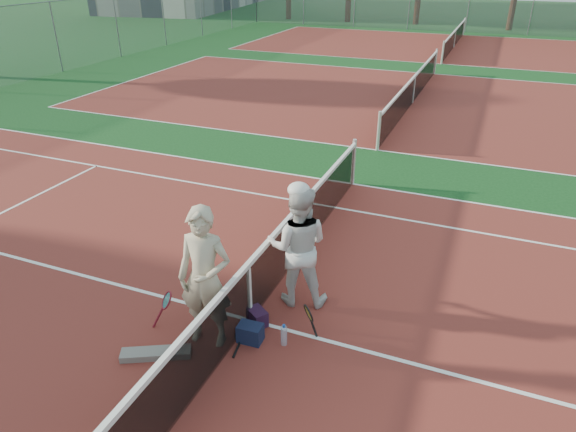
{
  "coord_description": "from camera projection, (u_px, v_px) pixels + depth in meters",
  "views": [
    {
      "loc": [
        2.81,
        -5.41,
        4.85
      ],
      "look_at": [
        0.0,
        1.47,
        1.05
      ],
      "focal_mm": 32.0,
      "sensor_mm": 36.0,
      "label": 1
    }
  ],
  "objects": [
    {
      "name": "sports_bag_purple",
      "position": [
        257.0,
        317.0,
        7.49
      ],
      "size": [
        0.37,
        0.34,
        0.25
      ],
      "primitive_type": "cube",
      "rotation": [
        0.0,
        0.0,
        -0.6
      ],
      "color": "#270F2A",
      "rests_on": "ground"
    },
    {
      "name": "court_far_b",
      "position": [
        454.0,
        47.0,
        29.86
      ],
      "size": [
        23.77,
        10.97,
        0.01
      ],
      "primitive_type": "cube",
      "color": "maroon",
      "rests_on": "ground"
    },
    {
      "name": "water_bottle",
      "position": [
        284.0,
        336.0,
        7.08
      ],
      "size": [
        0.09,
        0.09,
        0.3
      ],
      "primitive_type": "cylinder",
      "color": "silver",
      "rests_on": "ground"
    },
    {
      "name": "player_a",
      "position": [
        205.0,
        278.0,
        6.78
      ],
      "size": [
        0.81,
        0.59,
        2.05
      ],
      "primitive_type": "imported",
      "rotation": [
        0.0,
        0.0,
        0.13
      ],
      "color": "#B7AB8D",
      "rests_on": "ground"
    },
    {
      "name": "net_far_b",
      "position": [
        455.0,
        38.0,
        29.63
      ],
      "size": [
        0.1,
        10.98,
        1.02
      ],
      "primitive_type": null,
      "color": "black",
      "rests_on": "ground"
    },
    {
      "name": "net_far_a",
      "position": [
        414.0,
        89.0,
        18.5
      ],
      "size": [
        0.1,
        10.98,
        1.02
      ],
      "primitive_type": null,
      "color": "black",
      "rests_on": "ground"
    },
    {
      "name": "court_main",
      "position": [
        251.0,
        320.0,
        7.61
      ],
      "size": [
        23.77,
        10.97,
        0.01
      ],
      "primitive_type": "cube",
      "color": "maroon",
      "rests_on": "ground"
    },
    {
      "name": "racket_spare",
      "position": [
        243.0,
        335.0,
        7.3
      ],
      "size": [
        0.37,
        0.64,
        0.03
      ],
      "primitive_type": null,
      "rotation": [
        0.0,
        0.0,
        1.75
      ],
      "color": "black",
      "rests_on": "ground"
    },
    {
      "name": "net_cover_canvas",
      "position": [
        156.0,
        353.0,
        6.91
      ],
      "size": [
        0.93,
        0.62,
        0.1
      ],
      "primitive_type": "cube",
      "rotation": [
        0.0,
        0.0,
        0.48
      ],
      "color": "slate",
      "rests_on": "ground"
    },
    {
      "name": "racket_black_held",
      "position": [
        308.0,
        323.0,
        7.11
      ],
      "size": [
        0.33,
        0.33,
        0.58
      ],
      "primitive_type": null,
      "rotation": [
        0.0,
        0.0,
        3.93
      ],
      "color": "black",
      "rests_on": "ground"
    },
    {
      "name": "ground",
      "position": [
        251.0,
        321.0,
        7.61
      ],
      "size": [
        130.0,
        130.0,
        0.0
      ],
      "primitive_type": "plane",
      "color": "#113E17",
      "rests_on": "ground"
    },
    {
      "name": "net_main",
      "position": [
        249.0,
        292.0,
        7.38
      ],
      "size": [
        0.1,
        10.98,
        1.02
      ],
      "primitive_type": null,
      "color": "black",
      "rests_on": "ground"
    },
    {
      "name": "fence_back",
      "position": [
        468.0,
        9.0,
        34.95
      ],
      "size": [
        32.0,
        0.06,
        3.0
      ],
      "primitive_type": null,
      "color": "slate",
      "rests_on": "ground"
    },
    {
      "name": "player_b",
      "position": [
        298.0,
        246.0,
        7.64
      ],
      "size": [
        1.1,
        0.95,
        1.93
      ],
      "primitive_type": "imported",
      "rotation": [
        0.0,
        0.0,
        3.41
      ],
      "color": "silver",
      "rests_on": "ground"
    },
    {
      "name": "sports_bag_navy",
      "position": [
        250.0,
        333.0,
        7.15
      ],
      "size": [
        0.35,
        0.25,
        0.27
      ],
      "primitive_type": "cube",
      "rotation": [
        0.0,
        0.0,
        0.06
      ],
      "color": "black",
      "rests_on": "ground"
    },
    {
      "name": "court_far_a",
      "position": [
        412.0,
        103.0,
        18.73
      ],
      "size": [
        23.77,
        10.97,
        0.01
      ],
      "primitive_type": "cube",
      "color": "maroon",
      "rests_on": "ground"
    },
    {
      "name": "racket_red",
      "position": [
        168.0,
        309.0,
        7.43
      ],
      "size": [
        0.42,
        0.42,
        0.53
      ],
      "primitive_type": null,
      "rotation": [
        0.0,
        0.0,
        0.8
      ],
      "color": "maroon",
      "rests_on": "ground"
    }
  ]
}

